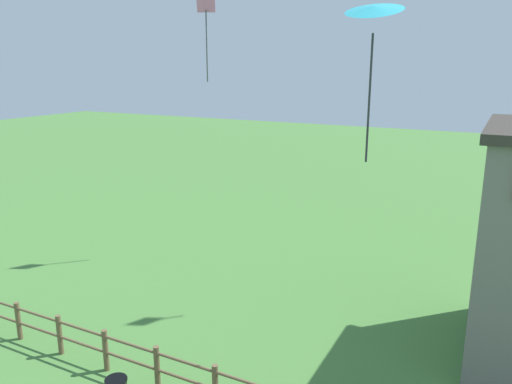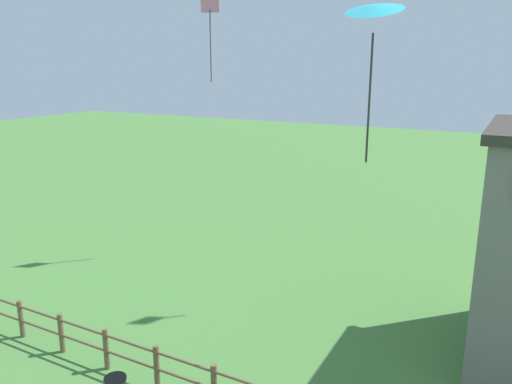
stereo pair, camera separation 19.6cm
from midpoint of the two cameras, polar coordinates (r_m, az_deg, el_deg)
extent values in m
cylinder|color=brown|center=(16.13, -25.83, -13.12)|extent=(0.14, 0.14, 1.13)
cylinder|color=brown|center=(14.96, -21.89, -14.90)|extent=(0.14, 0.14, 1.13)
cylinder|color=brown|center=(13.88, -17.22, -16.90)|extent=(0.14, 0.14, 1.13)
cylinder|color=brown|center=(12.92, -11.69, -19.07)|extent=(0.14, 0.14, 1.13)
cylinder|color=brown|center=(11.87, -5.22, -19.80)|extent=(16.41, 0.07, 0.07)
cylinder|color=black|center=(12.14, -16.19, -19.92)|extent=(0.50, 0.50, 0.04)
cylinder|color=#4C4C51|center=(20.37, -5.94, 16.22)|extent=(0.05, 0.05, 2.70)
cone|color=#2DB2C6|center=(11.49, 12.87, 19.80)|extent=(1.32, 1.29, 0.49)
cylinder|color=#2D2D33|center=(11.45, 12.33, 10.29)|extent=(0.05, 0.05, 2.81)
camera|label=1|loc=(0.10, -90.47, -0.12)|focal=35.00mm
camera|label=2|loc=(0.10, 89.53, 0.12)|focal=35.00mm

